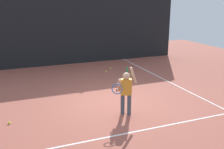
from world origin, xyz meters
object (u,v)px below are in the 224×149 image
Objects in this scene: tennis_player at (126,90)px; tennis_ball_0 at (9,123)px; tennis_ball_3 at (111,68)px; tennis_ball_1 at (106,72)px; tennis_ball_2 at (131,74)px; water_bottle at (127,70)px.

tennis_player is 3.16m from tennis_ball_0.
tennis_ball_0 and tennis_ball_3 have the same top height.
tennis_ball_0 is at bearing -137.47° from tennis_ball_1.
tennis_ball_1 is 1.00× the size of tennis_ball_3.
tennis_ball_3 is at bearing 49.36° from tennis_ball_1.
tennis_ball_2 is at bearing -39.42° from tennis_ball_1.
tennis_ball_2 is (0.88, -0.72, 0.00)m from tennis_ball_1.
tennis_ball_3 is (1.43, 4.76, -0.69)m from tennis_player.
tennis_ball_0 is at bearing -136.78° from tennis_ball_3.
tennis_player is 6.14× the size of water_bottle.
tennis_ball_3 is (-0.47, 1.20, 0.00)m from tennis_ball_2.
tennis_ball_3 is (4.47, 4.20, 0.00)m from tennis_ball_0.
tennis_ball_1 is at bearing 140.58° from tennis_ball_2.
tennis_ball_3 is at bearing 111.33° from tennis_ball_2.
tennis_ball_1 is 0.63m from tennis_ball_3.
tennis_ball_2 and tennis_ball_3 have the same top height.
tennis_ball_1 is (4.06, 3.72, 0.00)m from tennis_ball_0.
tennis_ball_0 and tennis_ball_1 have the same top height.
tennis_ball_0 is 5.78m from tennis_ball_2.
tennis_ball_2 is (-0.01, -0.45, -0.08)m from water_bottle.
tennis_ball_1 is (-0.89, 0.27, -0.08)m from water_bottle.
tennis_player is at bearing -115.49° from water_bottle.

